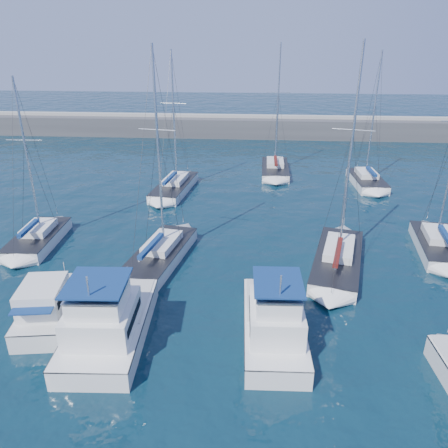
# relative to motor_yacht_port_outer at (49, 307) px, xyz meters

# --- Properties ---
(ground) EXTENTS (220.00, 220.00, 0.00)m
(ground) POSITION_rel_motor_yacht_port_outer_xyz_m (11.99, 0.26, -0.94)
(ground) COLOR black
(ground) RESTS_ON ground
(breakwater) EXTENTS (160.00, 6.00, 4.45)m
(breakwater) POSITION_rel_motor_yacht_port_outer_xyz_m (11.99, 52.26, 0.11)
(breakwater) COLOR #424244
(breakwater) RESTS_ON ground
(motor_yacht_port_outer) EXTENTS (3.66, 6.74, 3.20)m
(motor_yacht_port_outer) POSITION_rel_motor_yacht_port_outer_xyz_m (0.00, 0.00, 0.00)
(motor_yacht_port_outer) COLOR silver
(motor_yacht_port_outer) RESTS_ON ground
(motor_yacht_port_inner) EXTENTS (4.44, 8.64, 4.69)m
(motor_yacht_port_inner) POSITION_rel_motor_yacht_port_outer_xyz_m (4.07, -1.57, 0.19)
(motor_yacht_port_inner) COLOR silver
(motor_yacht_port_inner) RESTS_ON ground
(motor_yacht_stbd_inner) EXTENTS (3.59, 8.41, 4.69)m
(motor_yacht_stbd_inner) POSITION_rel_motor_yacht_port_outer_xyz_m (13.16, -0.84, 0.19)
(motor_yacht_stbd_inner) COLOR silver
(motor_yacht_stbd_inner) RESTS_ON ground
(sailboat_mid_a) EXTENTS (3.33, 7.11, 13.32)m
(sailboat_mid_a) POSITION_rel_motor_yacht_port_outer_xyz_m (-5.49, 9.95, -0.43)
(sailboat_mid_a) COLOR silver
(sailboat_mid_a) RESTS_ON ground
(sailboat_mid_b) EXTENTS (4.57, 9.17, 15.51)m
(sailboat_mid_b) POSITION_rel_motor_yacht_port_outer_xyz_m (4.95, 7.91, -0.42)
(sailboat_mid_b) COLOR silver
(sailboat_mid_b) RESTS_ON ground
(sailboat_mid_d) EXTENTS (5.34, 10.00, 15.76)m
(sailboat_mid_d) POSITION_rel_motor_yacht_port_outer_xyz_m (18.08, 8.03, -0.43)
(sailboat_mid_d) COLOR silver
(sailboat_mid_d) RESTS_ON ground
(sailboat_mid_e) EXTENTS (3.99, 7.78, 15.98)m
(sailboat_mid_e) POSITION_rel_motor_yacht_port_outer_xyz_m (26.29, 11.05, -0.40)
(sailboat_mid_e) COLOR silver
(sailboat_mid_e) RESTS_ON ground
(sailboat_back_a) EXTENTS (4.11, 9.30, 14.67)m
(sailboat_back_a) POSITION_rel_motor_yacht_port_outer_xyz_m (3.22, 23.60, -0.43)
(sailboat_back_a) COLOR silver
(sailboat_back_a) RESTS_ON ground
(sailboat_back_b) EXTENTS (3.24, 8.23, 15.19)m
(sailboat_back_b) POSITION_rel_motor_yacht_port_outer_xyz_m (14.25, 31.08, -0.42)
(sailboat_back_b) COLOR silver
(sailboat_back_b) RESTS_ON ground
(sailboat_back_c) EXTENTS (3.38, 7.46, 14.56)m
(sailboat_back_c) POSITION_rel_motor_yacht_port_outer_xyz_m (24.41, 27.33, -0.41)
(sailboat_back_c) COLOR silver
(sailboat_back_c) RESTS_ON ground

